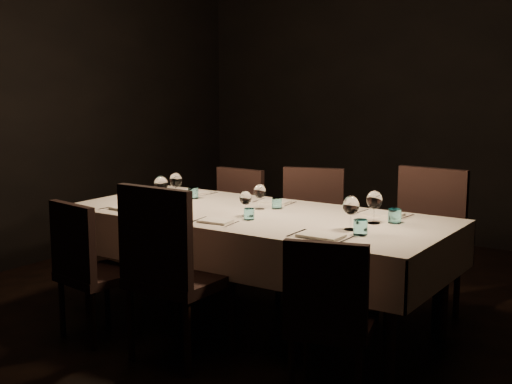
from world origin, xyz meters
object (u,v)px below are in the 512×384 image
Objects in this scene: chair_near_left at (88,263)px; chair_far_left at (233,220)px; chair_far_right at (424,237)px; chair_near_center at (171,267)px; chair_near_right at (329,312)px; dining_table at (256,224)px; chair_far_center at (311,227)px.

chair_far_left reaches higher than chair_near_left.
chair_far_left is at bearing -178.04° from chair_far_right.
chair_near_center is (0.67, 0.01, 0.08)m from chair_near_left.
dining_table is at bearing -54.80° from chair_near_right.
chair_far_right is at bearing -102.98° from chair_near_right.
chair_near_right reaches higher than dining_table.
chair_near_right is 2.24m from chair_far_left.
chair_far_center reaches higher than chair_near_left.
dining_table is 2.41× the size of chair_near_center.
chair_far_center is 0.87m from chair_far_right.
dining_table is 2.79× the size of chair_far_left.
dining_table is 1.09m from chair_near_left.
chair_far_center is (0.70, 0.01, 0.03)m from chair_far_left.
chair_near_left is 0.84× the size of chair_near_center.
chair_near_right is at bearing -41.95° from chair_far_left.
dining_table is 1.06m from chair_far_left.
chair_near_center reaches higher than chair_far_center.
chair_near_center is at bearing -14.64° from chair_near_right.
chair_far_right is (0.93, 1.55, -0.01)m from chair_near_center.
chair_far_right reaches higher than chair_far_left.
chair_near_right is at bearing -169.26° from chair_near_left.
chair_near_left is 1.54m from chair_far_left.
chair_far_left is at bearing -80.96° from chair_near_left.
chair_near_right is (0.93, -0.75, -0.20)m from dining_table.
chair_near_center is at bearing -169.44° from chair_near_left.
chair_near_left is at bearing -134.87° from chair_far_center.
chair_far_right is (1.58, 0.02, 0.06)m from chair_far_left.
chair_near_center is 1.21× the size of chair_near_right.
chair_near_left is at bearing -134.37° from chair_far_right.
chair_far_right is (1.59, 1.57, 0.06)m from chair_near_left.
chair_far_right reaches higher than chair_near_left.
chair_near_center is at bearing -95.23° from dining_table.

